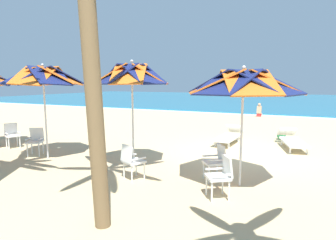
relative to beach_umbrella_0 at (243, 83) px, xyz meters
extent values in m
plane|color=#D3B784|center=(-0.62, 2.59, -2.30)|extent=(80.00, 80.00, 0.00)
cube|color=teal|center=(-0.62, 32.64, -2.25)|extent=(80.00, 36.00, 0.10)
cube|color=white|center=(-0.62, 14.34, -2.30)|extent=(80.00, 0.70, 0.01)
cylinder|color=silver|center=(0.00, 0.00, -1.23)|extent=(0.05, 0.05, 2.16)
cube|color=orange|center=(0.56, 0.23, 0.02)|extent=(1.39, 1.32, 0.53)
cube|color=navy|center=(0.23, 0.56, 0.02)|extent=(1.32, 1.40, 0.53)
cube|color=orange|center=(-0.23, 0.56, 0.02)|extent=(1.32, 1.39, 0.53)
cube|color=navy|center=(-0.56, 0.23, 0.02)|extent=(1.40, 1.32, 0.53)
cube|color=orange|center=(-0.56, -0.23, 0.02)|extent=(1.39, 1.32, 0.53)
cube|color=navy|center=(-0.23, -0.56, 0.02)|extent=(1.32, 1.40, 0.53)
cube|color=orange|center=(0.23, -0.56, 0.02)|extent=(1.32, 1.39, 0.53)
cube|color=navy|center=(0.56, -0.23, 0.02)|extent=(1.40, 1.32, 0.53)
sphere|color=silver|center=(0.00, 0.00, 0.33)|extent=(0.08, 0.08, 0.08)
cube|color=white|center=(-0.64, 0.09, -1.86)|extent=(0.62, 0.62, 0.05)
cube|color=white|center=(-0.48, 0.21, -1.64)|extent=(0.33, 0.39, 0.40)
cube|color=white|center=(-0.52, -0.07, -1.75)|extent=(0.34, 0.27, 0.03)
cube|color=white|center=(-0.77, 0.24, -1.75)|extent=(0.34, 0.27, 0.03)
cylinder|color=white|center=(-0.67, -0.16, -2.10)|extent=(0.04, 0.04, 0.41)
cylinder|color=white|center=(-0.89, 0.12, -2.10)|extent=(0.04, 0.04, 0.41)
cylinder|color=white|center=(-0.40, 0.05, -2.10)|extent=(0.04, 0.04, 0.41)
cylinder|color=white|center=(-0.61, 0.33, -2.10)|extent=(0.04, 0.04, 0.41)
cube|color=white|center=(-0.29, -0.88, -1.86)|extent=(0.61, 0.61, 0.05)
cube|color=white|center=(-0.12, -0.77, -1.64)|extent=(0.31, 0.40, 0.40)
cube|color=white|center=(-0.17, -1.04, -1.75)|extent=(0.35, 0.26, 0.03)
cube|color=white|center=(-0.40, -0.71, -1.75)|extent=(0.35, 0.26, 0.03)
cylinder|color=white|center=(-0.33, -1.12, -2.10)|extent=(0.04, 0.04, 0.41)
cylinder|color=white|center=(-0.53, -0.83, -2.10)|extent=(0.04, 0.04, 0.41)
cylinder|color=white|center=(-0.04, -0.92, -2.10)|extent=(0.04, 0.04, 0.41)
cylinder|color=white|center=(-0.24, -0.63, -2.10)|extent=(0.04, 0.04, 0.41)
cylinder|color=silver|center=(-2.90, 0.16, -1.14)|extent=(0.05, 0.05, 2.34)
cube|color=orange|center=(-2.44, 0.35, 0.23)|extent=(1.12, 1.09, 0.55)
cube|color=navy|center=(-2.71, 0.63, 0.23)|extent=(1.08, 1.13, 0.55)
cube|color=orange|center=(-3.10, 0.63, 0.23)|extent=(1.09, 1.12, 0.55)
cube|color=navy|center=(-3.37, 0.35, 0.23)|extent=(1.13, 1.08, 0.55)
cube|color=orange|center=(-3.37, -0.03, 0.23)|extent=(1.12, 1.09, 0.55)
cube|color=navy|center=(-3.10, -0.31, 0.23)|extent=(1.08, 1.13, 0.55)
cube|color=orange|center=(-2.71, -0.31, 0.23)|extent=(1.09, 1.12, 0.55)
cube|color=navy|center=(-2.44, -0.03, 0.23)|extent=(1.13, 1.08, 0.55)
sphere|color=silver|center=(-2.90, 0.16, 0.56)|extent=(0.08, 0.08, 0.08)
cube|color=white|center=(-2.40, -0.63, -1.86)|extent=(0.59, 0.59, 0.05)
cube|color=white|center=(-2.48, -0.81, -1.64)|extent=(0.42, 0.26, 0.40)
cube|color=white|center=(-2.58, -0.55, -1.75)|extent=(0.20, 0.38, 0.03)
cube|color=white|center=(-2.22, -0.72, -1.75)|extent=(0.20, 0.38, 0.03)
cylinder|color=white|center=(-2.48, -0.40, -2.10)|extent=(0.04, 0.04, 0.41)
cylinder|color=white|center=(-2.16, -0.55, -2.10)|extent=(0.04, 0.04, 0.41)
cylinder|color=white|center=(-2.63, -0.72, -2.10)|extent=(0.04, 0.04, 0.41)
cylinder|color=white|center=(-2.31, -0.87, -2.10)|extent=(0.04, 0.04, 0.41)
cylinder|color=silver|center=(-5.80, -0.15, -1.14)|extent=(0.05, 0.05, 2.33)
cube|color=orange|center=(-5.28, 0.07, 0.20)|extent=(1.31, 1.21, 0.59)
cube|color=navy|center=(-5.59, 0.37, 0.20)|extent=(1.23, 1.26, 0.59)
cube|color=orange|center=(-6.02, 0.37, 0.20)|extent=(1.21, 1.31, 0.59)
cube|color=navy|center=(-6.32, 0.07, 0.20)|extent=(1.26, 1.23, 0.59)
cube|color=orange|center=(-6.32, -0.36, 0.20)|extent=(1.31, 1.21, 0.59)
cube|color=navy|center=(-6.02, -0.67, 0.20)|extent=(1.23, 1.26, 0.59)
cube|color=orange|center=(-5.59, -0.67, 0.20)|extent=(1.21, 1.31, 0.59)
cube|color=navy|center=(-5.28, -0.36, 0.20)|extent=(1.26, 1.23, 0.59)
sphere|color=silver|center=(-5.80, -0.15, 0.53)|extent=(0.08, 0.08, 0.08)
cube|color=white|center=(-6.42, -0.08, -1.86)|extent=(0.60, 0.60, 0.05)
cube|color=white|center=(-6.52, 0.09, -1.64)|extent=(0.41, 0.29, 0.40)
cube|color=white|center=(-6.24, 0.02, -1.75)|extent=(0.23, 0.36, 0.03)
cube|color=white|center=(-6.59, -0.18, -1.75)|extent=(0.23, 0.36, 0.03)
cylinder|color=white|center=(-6.18, -0.15, -2.10)|extent=(0.04, 0.04, 0.41)
cylinder|color=white|center=(-6.48, -0.32, -2.10)|extent=(0.04, 0.04, 0.41)
cylinder|color=white|center=(-6.35, 0.16, -2.10)|extent=(0.04, 0.04, 0.41)
cylinder|color=white|center=(-6.66, -0.02, -2.10)|extent=(0.04, 0.04, 0.41)
cube|color=white|center=(-8.02, 0.32, -1.86)|extent=(0.58, 0.58, 0.05)
cube|color=white|center=(-8.20, 0.40, -1.64)|extent=(0.25, 0.42, 0.40)
cube|color=white|center=(-7.94, 0.51, -1.75)|extent=(0.38, 0.19, 0.03)
cube|color=white|center=(-8.10, 0.14, -1.75)|extent=(0.38, 0.19, 0.03)
cylinder|color=white|center=(-7.79, 0.42, -2.10)|extent=(0.04, 0.04, 0.41)
cylinder|color=white|center=(-7.93, 0.09, -2.10)|extent=(0.04, 0.04, 0.41)
cylinder|color=white|center=(-8.11, 0.55, -2.10)|extent=(0.04, 0.04, 0.41)
cylinder|color=white|center=(-8.25, 0.23, -2.10)|extent=(0.04, 0.04, 0.41)
cube|color=white|center=(1.07, 4.26, -2.05)|extent=(1.04, 1.80, 0.06)
cube|color=white|center=(0.81, 5.28, -1.87)|extent=(0.71, 0.61, 0.36)
cube|color=white|center=(1.48, 3.71, -2.19)|extent=(0.06, 0.06, 0.22)
cube|color=white|center=(0.98, 3.58, -2.19)|extent=(0.06, 0.06, 0.22)
cube|color=white|center=(1.16, 4.94, -2.19)|extent=(0.06, 0.06, 0.22)
cube|color=white|center=(0.67, 4.82, -2.19)|extent=(0.06, 0.06, 0.22)
cube|color=white|center=(-1.22, 4.10, -2.05)|extent=(0.78, 1.75, 0.06)
cube|color=white|center=(-1.13, 5.15, -1.87)|extent=(0.64, 0.53, 0.36)
cube|color=white|center=(-1.01, 3.45, -2.19)|extent=(0.06, 0.06, 0.22)
cube|color=white|center=(-1.52, 3.49, -2.19)|extent=(0.06, 0.06, 0.22)
cube|color=white|center=(-0.91, 4.72, -2.19)|extent=(0.06, 0.06, 0.22)
cube|color=white|center=(-1.42, 4.76, -2.19)|extent=(0.06, 0.06, 0.22)
cylinder|color=brown|center=(-1.70, -2.89, 0.74)|extent=(0.25, 0.59, 6.10)
sphere|color=#2D8C4C|center=(0.61, 5.83, -2.13)|extent=(0.35, 0.35, 0.35)
cube|color=red|center=(-1.16, 13.52, -2.20)|extent=(0.30, 0.24, 0.20)
cube|color=tan|center=(-1.16, 13.50, -1.84)|extent=(0.30, 0.25, 0.54)
sphere|color=tan|center=(-1.16, 13.49, -1.48)|extent=(0.20, 0.20, 0.20)
cube|color=tan|center=(-1.16, 13.92, -2.23)|extent=(0.26, 0.76, 0.14)
camera|label=1|loc=(1.04, -6.14, 0.02)|focal=29.59mm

